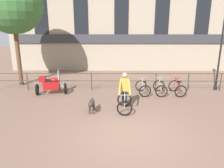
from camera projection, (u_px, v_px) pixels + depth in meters
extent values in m
plane|color=#7A5B4C|center=(130.00, 134.00, 7.83)|extent=(60.00, 60.00, 0.00)
cylinder|color=#2D2B28|center=(28.00, 82.00, 12.74)|extent=(0.05, 0.05, 1.05)
cylinder|color=#2D2B28|center=(60.00, 82.00, 12.73)|extent=(0.05, 0.05, 1.05)
cylinder|color=#2D2B28|center=(92.00, 82.00, 12.71)|extent=(0.05, 0.05, 1.05)
cylinder|color=#2D2B28|center=(124.00, 82.00, 12.70)|extent=(0.05, 0.05, 1.05)
cylinder|color=#2D2B28|center=(156.00, 82.00, 12.68)|extent=(0.05, 0.05, 1.05)
cylinder|color=#2D2B28|center=(188.00, 82.00, 12.67)|extent=(0.05, 0.05, 1.05)
cylinder|color=#2D2B28|center=(221.00, 82.00, 12.65)|extent=(0.05, 0.05, 1.05)
cylinder|color=#2D2B28|center=(124.00, 74.00, 12.56)|extent=(15.00, 0.04, 0.04)
cylinder|color=#2D2B28|center=(124.00, 81.00, 12.68)|extent=(15.00, 0.04, 0.04)
cube|color=gray|center=(121.00, 8.00, 17.08)|extent=(18.00, 0.60, 9.85)
cube|color=#333338|center=(121.00, 39.00, 17.37)|extent=(17.10, 0.12, 0.70)
cube|color=black|center=(39.00, 1.00, 16.68)|extent=(1.10, 0.06, 5.52)
cube|color=black|center=(80.00, 1.00, 16.66)|extent=(1.10, 0.06, 5.52)
cube|color=black|center=(122.00, 1.00, 16.63)|extent=(1.10, 0.06, 5.52)
cube|color=black|center=(163.00, 1.00, 16.61)|extent=(1.10, 0.06, 5.52)
cube|color=black|center=(204.00, 1.00, 16.58)|extent=(1.10, 0.06, 5.52)
torus|color=black|center=(125.00, 108.00, 9.26)|extent=(0.68, 0.10, 0.68)
torus|color=black|center=(124.00, 100.00, 10.32)|extent=(0.68, 0.10, 0.68)
cylinder|color=#9E998E|center=(125.00, 100.00, 9.61)|extent=(0.05, 0.49, 0.60)
cylinder|color=#9E998E|center=(124.00, 98.00, 9.93)|extent=(0.04, 0.23, 0.52)
cylinder|color=#9E998E|center=(125.00, 93.00, 9.63)|extent=(0.06, 0.66, 0.10)
cylinder|color=#9E998E|center=(124.00, 102.00, 10.11)|extent=(0.05, 0.44, 0.08)
cylinder|color=#9E998E|center=(124.00, 96.00, 10.14)|extent=(0.04, 0.27, 0.47)
cylinder|color=#9E998E|center=(125.00, 102.00, 9.28)|extent=(0.04, 0.23, 0.54)
cylinder|color=#9E998E|center=(125.00, 95.00, 9.31)|extent=(0.48, 0.05, 0.03)
cube|color=black|center=(125.00, 91.00, 9.95)|extent=(0.13, 0.24, 0.05)
cube|color=#AD8933|center=(125.00, 84.00, 9.87)|extent=(0.37, 0.23, 0.60)
sphere|color=tan|center=(125.00, 75.00, 9.75)|extent=(0.22, 0.22, 0.22)
cylinder|color=#AD8933|center=(120.00, 87.00, 9.56)|extent=(0.17, 0.72, 0.60)
cylinder|color=#AD8933|center=(130.00, 87.00, 9.54)|extent=(0.12, 0.72, 0.60)
cylinder|color=black|center=(123.00, 98.00, 9.94)|extent=(0.13, 0.31, 0.69)
cylinder|color=black|center=(126.00, 97.00, 9.92)|extent=(0.15, 0.31, 0.58)
ellipsoid|color=#332D28|center=(92.00, 103.00, 9.57)|extent=(0.28, 0.56, 0.32)
cylinder|color=#332D28|center=(91.00, 104.00, 9.34)|extent=(0.18, 0.17, 0.18)
sphere|color=#332D28|center=(91.00, 104.00, 9.15)|extent=(0.22, 0.22, 0.22)
cone|color=#332D28|center=(90.00, 106.00, 9.06)|extent=(0.12, 0.13, 0.12)
cylinder|color=#332D28|center=(92.00, 99.00, 9.87)|extent=(0.06, 0.19, 0.12)
cylinder|color=#332D28|center=(89.00, 110.00, 9.46)|extent=(0.06, 0.06, 0.39)
cylinder|color=#332D28|center=(93.00, 110.00, 9.46)|extent=(0.06, 0.06, 0.39)
cylinder|color=#332D28|center=(90.00, 107.00, 9.81)|extent=(0.06, 0.06, 0.39)
cylinder|color=#332D28|center=(94.00, 107.00, 9.81)|extent=(0.06, 0.06, 0.39)
torus|color=black|center=(65.00, 88.00, 12.17)|extent=(0.22, 0.63, 0.62)
torus|color=black|center=(37.00, 90.00, 11.95)|extent=(0.22, 0.63, 0.62)
cube|color=maroon|center=(51.00, 85.00, 12.00)|extent=(0.89, 0.53, 0.44)
ellipsoid|color=maroon|center=(54.00, 80.00, 11.94)|extent=(0.52, 0.39, 0.24)
cube|color=black|center=(49.00, 80.00, 11.91)|extent=(0.60, 0.39, 0.10)
cylinder|color=#B2B2B7|center=(62.00, 85.00, 12.09)|extent=(0.43, 0.13, 0.41)
cube|color=silver|center=(59.00, 75.00, 11.91)|extent=(0.10, 0.44, 0.50)
cube|color=maroon|center=(42.00, 79.00, 11.84)|extent=(0.37, 0.41, 0.28)
torus|color=black|center=(141.00, 86.00, 12.62)|extent=(0.66, 0.12, 0.66)
torus|color=black|center=(145.00, 91.00, 11.61)|extent=(0.66, 0.12, 0.66)
cylinder|color=#9E998E|center=(143.00, 84.00, 12.16)|extent=(0.07, 0.47, 0.58)
cylinder|color=#9E998E|center=(144.00, 86.00, 11.87)|extent=(0.05, 0.22, 0.51)
cylinder|color=#9E998E|center=(143.00, 80.00, 12.01)|extent=(0.09, 0.63, 0.10)
cylinder|color=#9E998E|center=(144.00, 90.00, 11.82)|extent=(0.06, 0.42, 0.07)
cylinder|color=#9E998E|center=(145.00, 87.00, 11.66)|extent=(0.05, 0.25, 0.46)
cylinder|color=#9E998E|center=(141.00, 82.00, 12.46)|extent=(0.04, 0.21, 0.52)
cylinder|color=#9E998E|center=(142.00, 78.00, 12.30)|extent=(0.48, 0.07, 0.03)
cube|color=black|center=(144.00, 82.00, 11.71)|extent=(0.14, 0.25, 0.05)
torus|color=black|center=(159.00, 86.00, 12.61)|extent=(0.66, 0.10, 0.66)
torus|color=black|center=(161.00, 91.00, 11.60)|extent=(0.66, 0.10, 0.66)
cylinder|color=#9E998E|center=(160.00, 84.00, 12.16)|extent=(0.06, 0.47, 0.58)
cylinder|color=#9E998E|center=(161.00, 86.00, 11.86)|extent=(0.05, 0.22, 0.51)
cylinder|color=#9E998E|center=(160.00, 80.00, 12.00)|extent=(0.07, 0.63, 0.10)
cylinder|color=#9E998E|center=(161.00, 90.00, 11.81)|extent=(0.05, 0.42, 0.07)
cylinder|color=#9E998E|center=(161.00, 87.00, 11.65)|extent=(0.04, 0.25, 0.46)
cylinder|color=#9E998E|center=(159.00, 82.00, 12.45)|extent=(0.04, 0.21, 0.52)
cylinder|color=#9E998E|center=(160.00, 78.00, 12.29)|extent=(0.48, 0.06, 0.03)
cube|color=black|center=(161.00, 82.00, 11.70)|extent=(0.14, 0.25, 0.05)
torus|color=black|center=(174.00, 86.00, 12.60)|extent=(0.66, 0.11, 0.66)
torus|color=black|center=(181.00, 91.00, 11.60)|extent=(0.66, 0.11, 0.66)
cylinder|color=maroon|center=(177.00, 84.00, 12.15)|extent=(0.07, 0.47, 0.58)
cylinder|color=maroon|center=(179.00, 86.00, 11.85)|extent=(0.05, 0.22, 0.51)
cylinder|color=maroon|center=(178.00, 80.00, 11.99)|extent=(0.08, 0.63, 0.10)
cylinder|color=maroon|center=(179.00, 90.00, 11.80)|extent=(0.06, 0.42, 0.07)
cylinder|color=maroon|center=(180.00, 87.00, 11.65)|extent=(0.04, 0.25, 0.46)
cylinder|color=maroon|center=(175.00, 82.00, 12.44)|extent=(0.04, 0.21, 0.52)
cylinder|color=maroon|center=(176.00, 78.00, 12.28)|extent=(0.48, 0.07, 0.03)
cube|color=black|center=(180.00, 82.00, 11.69)|extent=(0.14, 0.25, 0.05)
cylinder|color=black|center=(215.00, 88.00, 12.97)|extent=(0.22, 0.22, 0.20)
cylinder|color=black|center=(220.00, 51.00, 12.38)|extent=(0.10, 0.10, 4.55)
cylinder|color=brown|center=(18.00, 54.00, 13.44)|extent=(0.26, 0.26, 3.94)
sphere|color=#386B33|center=(12.00, 4.00, 12.64)|extent=(3.50, 3.50, 3.50)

